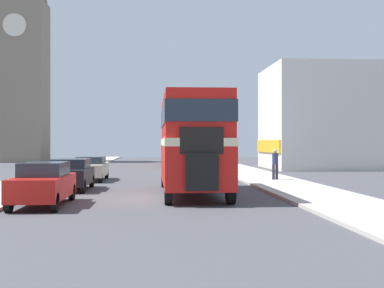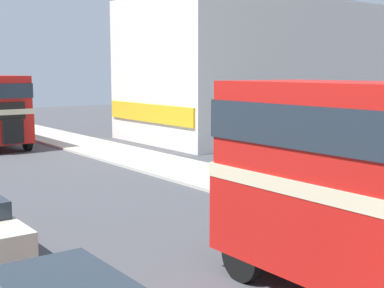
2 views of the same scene
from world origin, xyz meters
name	(u,v)px [view 2 (image 2 of 2)]	position (x,y,z in m)	size (l,w,h in m)	color
pedestrian_walking	(318,170)	(6.96, 8.85, 1.11)	(0.35, 0.35, 1.75)	#282833
shop_building_block	(256,71)	(18.35, 23.99, 4.39)	(17.08, 9.36, 8.78)	silver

